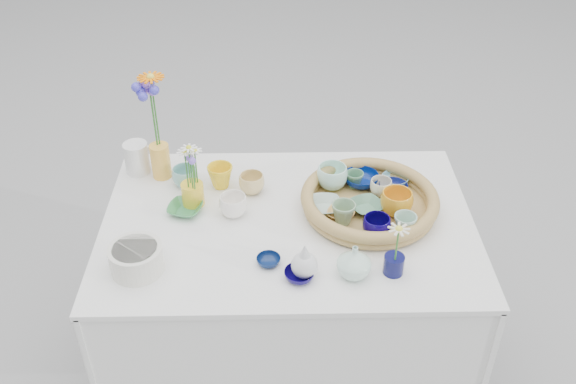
{
  "coord_description": "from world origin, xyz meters",
  "views": [
    {
      "loc": [
        -0.03,
        -1.71,
        2.12
      ],
      "look_at": [
        0.0,
        0.02,
        0.87
      ],
      "focal_mm": 40.0,
      "sensor_mm": 36.0,
      "label": 1
    }
  ],
  "objects_px": {
    "wicker_tray": "(369,202)",
    "tall_vase_yellow": "(161,161)",
    "display_table": "(288,367)",
    "bud_vase_seafoam": "(354,261)"
  },
  "relations": [
    {
      "from": "tall_vase_yellow",
      "to": "wicker_tray",
      "type": "bearing_deg",
      "value": -16.96
    },
    {
      "from": "bud_vase_seafoam",
      "to": "tall_vase_yellow",
      "type": "bearing_deg",
      "value": 140.14
    },
    {
      "from": "display_table",
      "to": "wicker_tray",
      "type": "xyz_separation_m",
      "value": [
        0.28,
        0.05,
        0.8
      ]
    },
    {
      "from": "display_table",
      "to": "tall_vase_yellow",
      "type": "xyz_separation_m",
      "value": [
        -0.46,
        0.28,
        0.83
      ]
    },
    {
      "from": "bud_vase_seafoam",
      "to": "tall_vase_yellow",
      "type": "relative_size",
      "value": 0.83
    },
    {
      "from": "display_table",
      "to": "bud_vase_seafoam",
      "type": "bearing_deg",
      "value": -54.53
    },
    {
      "from": "wicker_tray",
      "to": "bud_vase_seafoam",
      "type": "height_order",
      "value": "bud_vase_seafoam"
    },
    {
      "from": "display_table",
      "to": "tall_vase_yellow",
      "type": "relative_size",
      "value": 9.45
    },
    {
      "from": "wicker_tray",
      "to": "tall_vase_yellow",
      "type": "xyz_separation_m",
      "value": [
        -0.74,
        0.23,
        0.03
      ]
    },
    {
      "from": "tall_vase_yellow",
      "to": "bud_vase_seafoam",
      "type": "bearing_deg",
      "value": -39.86
    }
  ]
}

